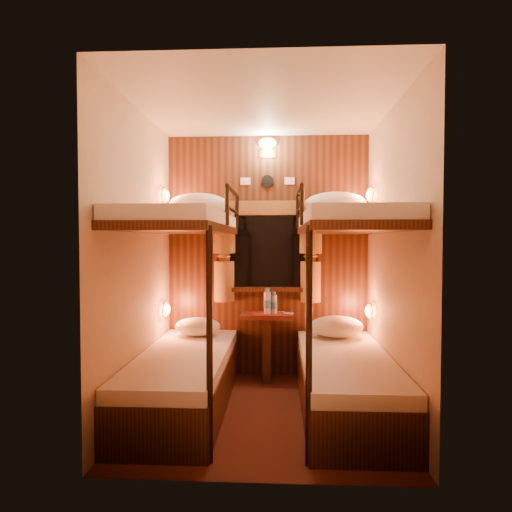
# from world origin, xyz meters

# --- Properties ---
(floor) EXTENTS (2.10, 2.10, 0.00)m
(floor) POSITION_xyz_m (0.00, 0.00, 0.00)
(floor) COLOR #38150F
(floor) RESTS_ON ground
(ceiling) EXTENTS (2.10, 2.10, 0.00)m
(ceiling) POSITION_xyz_m (0.00, 0.00, 2.40)
(ceiling) COLOR silver
(ceiling) RESTS_ON wall_back
(wall_back) EXTENTS (2.40, 0.00, 2.40)m
(wall_back) POSITION_xyz_m (0.00, 1.05, 1.20)
(wall_back) COLOR #C6B293
(wall_back) RESTS_ON floor
(wall_front) EXTENTS (2.40, 0.00, 2.40)m
(wall_front) POSITION_xyz_m (0.00, -1.05, 1.20)
(wall_front) COLOR #C6B293
(wall_front) RESTS_ON floor
(wall_left) EXTENTS (0.00, 2.40, 2.40)m
(wall_left) POSITION_xyz_m (-1.00, 0.00, 1.20)
(wall_left) COLOR #C6B293
(wall_left) RESTS_ON floor
(wall_right) EXTENTS (0.00, 2.40, 2.40)m
(wall_right) POSITION_xyz_m (1.00, 0.00, 1.20)
(wall_right) COLOR #C6B293
(wall_right) RESTS_ON floor
(back_panel) EXTENTS (2.00, 0.03, 2.40)m
(back_panel) POSITION_xyz_m (0.00, 1.04, 1.20)
(back_panel) COLOR black
(back_panel) RESTS_ON floor
(bunk_left) EXTENTS (0.72, 1.90, 1.82)m
(bunk_left) POSITION_xyz_m (-0.65, 0.07, 0.56)
(bunk_left) COLOR black
(bunk_left) RESTS_ON floor
(bunk_right) EXTENTS (0.72, 1.90, 1.82)m
(bunk_right) POSITION_xyz_m (0.65, 0.07, 0.56)
(bunk_right) COLOR black
(bunk_right) RESTS_ON floor
(window) EXTENTS (1.00, 0.12, 0.79)m
(window) POSITION_xyz_m (0.00, 1.00, 1.18)
(window) COLOR black
(window) RESTS_ON back_panel
(curtains) EXTENTS (1.10, 0.22, 1.00)m
(curtains) POSITION_xyz_m (0.00, 0.97, 1.26)
(curtains) COLOR olive
(curtains) RESTS_ON back_panel
(back_fixtures) EXTENTS (0.54, 0.09, 0.48)m
(back_fixtures) POSITION_xyz_m (0.00, 1.00, 2.25)
(back_fixtures) COLOR black
(back_fixtures) RESTS_ON back_panel
(reading_lamps) EXTENTS (2.00, 0.20, 1.25)m
(reading_lamps) POSITION_xyz_m (-0.00, 0.70, 1.24)
(reading_lamps) COLOR #FA5F25
(reading_lamps) RESTS_ON wall_left
(table) EXTENTS (0.50, 0.34, 0.66)m
(table) POSITION_xyz_m (0.00, 0.85, 0.41)
(table) COLOR #4F1512
(table) RESTS_ON floor
(bottle_left) EXTENTS (0.07, 0.07, 0.25)m
(bottle_left) POSITION_xyz_m (0.01, 0.80, 0.76)
(bottle_left) COLOR #99BFE5
(bottle_left) RESTS_ON table
(bottle_right) EXTENTS (0.06, 0.06, 0.21)m
(bottle_right) POSITION_xyz_m (0.07, 0.81, 0.74)
(bottle_right) COLOR #99BFE5
(bottle_right) RESTS_ON table
(sachet_a) EXTENTS (0.10, 0.08, 0.01)m
(sachet_a) POSITION_xyz_m (0.21, 0.85, 0.65)
(sachet_a) COLOR silver
(sachet_a) RESTS_ON table
(sachet_b) EXTENTS (0.07, 0.05, 0.01)m
(sachet_b) POSITION_xyz_m (0.14, 0.94, 0.65)
(sachet_b) COLOR silver
(sachet_b) RESTS_ON table
(pillow_lower_left) EXTENTS (0.43, 0.31, 0.17)m
(pillow_lower_left) POSITION_xyz_m (-0.65, 0.71, 0.54)
(pillow_lower_left) COLOR white
(pillow_lower_left) RESTS_ON bunk_left
(pillow_lower_right) EXTENTS (0.50, 0.36, 0.20)m
(pillow_lower_right) POSITION_xyz_m (0.65, 0.70, 0.56)
(pillow_lower_right) COLOR white
(pillow_lower_right) RESTS_ON bunk_right
(pillow_upper_left) EXTENTS (0.56, 0.40, 0.22)m
(pillow_upper_left) POSITION_xyz_m (-0.65, 0.76, 1.70)
(pillow_upper_left) COLOR white
(pillow_upper_left) RESTS_ON bunk_left
(pillow_upper_right) EXTENTS (0.58, 0.42, 0.23)m
(pillow_upper_right) POSITION_xyz_m (0.65, 0.80, 1.70)
(pillow_upper_right) COLOR white
(pillow_upper_right) RESTS_ON bunk_right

